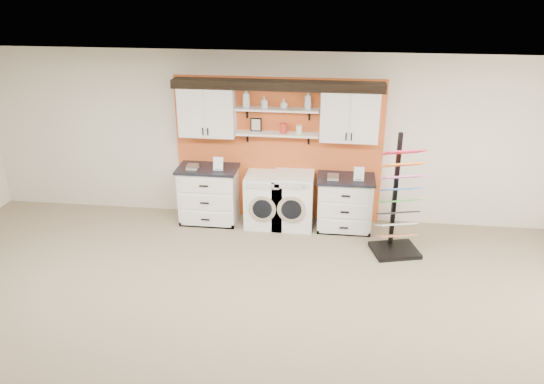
# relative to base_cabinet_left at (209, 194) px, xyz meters

# --- Properties ---
(floor) EXTENTS (10.00, 10.00, 0.00)m
(floor) POSITION_rel_base_cabinet_left_xyz_m (1.13, -3.64, -0.48)
(floor) COLOR gray
(floor) RESTS_ON ground
(ceiling) EXTENTS (10.00, 10.00, 0.00)m
(ceiling) POSITION_rel_base_cabinet_left_xyz_m (1.13, -3.64, 2.32)
(ceiling) COLOR white
(ceiling) RESTS_ON wall_back
(wall_back) EXTENTS (10.00, 0.00, 10.00)m
(wall_back) POSITION_rel_base_cabinet_left_xyz_m (1.13, 0.36, 0.92)
(wall_back) COLOR beige
(wall_back) RESTS_ON floor
(accent_panel) EXTENTS (3.40, 0.07, 2.40)m
(accent_panel) POSITION_rel_base_cabinet_left_xyz_m (1.13, 0.32, 0.72)
(accent_panel) COLOR #CE5723
(accent_panel) RESTS_ON wall_back
(upper_cabinet_left) EXTENTS (0.90, 0.35, 0.84)m
(upper_cabinet_left) POSITION_rel_base_cabinet_left_xyz_m (-0.00, 0.15, 1.40)
(upper_cabinet_left) COLOR white
(upper_cabinet_left) RESTS_ON wall_back
(upper_cabinet_right) EXTENTS (0.90, 0.35, 0.84)m
(upper_cabinet_right) POSITION_rel_base_cabinet_left_xyz_m (2.26, 0.15, 1.40)
(upper_cabinet_right) COLOR white
(upper_cabinet_right) RESTS_ON wall_back
(shelf_lower) EXTENTS (1.32, 0.28, 0.03)m
(shelf_lower) POSITION_rel_base_cabinet_left_xyz_m (1.13, 0.16, 1.05)
(shelf_lower) COLOR white
(shelf_lower) RESTS_ON wall_back
(shelf_upper) EXTENTS (1.32, 0.28, 0.03)m
(shelf_upper) POSITION_rel_base_cabinet_left_xyz_m (1.13, 0.16, 1.45)
(shelf_upper) COLOR white
(shelf_upper) RESTS_ON wall_back
(crown_molding) EXTENTS (3.30, 0.41, 0.13)m
(crown_molding) POSITION_rel_base_cabinet_left_xyz_m (1.13, 0.17, 1.85)
(crown_molding) COLOR black
(crown_molding) RESTS_ON wall_back
(picture_frame) EXTENTS (0.18, 0.02, 0.22)m
(picture_frame) POSITION_rel_base_cabinet_left_xyz_m (0.78, 0.21, 1.17)
(picture_frame) COLOR black
(picture_frame) RESTS_ON shelf_lower
(canister_red) EXTENTS (0.11, 0.11, 0.16)m
(canister_red) POSITION_rel_base_cabinet_left_xyz_m (1.23, 0.16, 1.14)
(canister_red) COLOR red
(canister_red) RESTS_ON shelf_lower
(canister_cream) EXTENTS (0.10, 0.10, 0.14)m
(canister_cream) POSITION_rel_base_cabinet_left_xyz_m (1.48, 0.16, 1.13)
(canister_cream) COLOR silver
(canister_cream) RESTS_ON shelf_lower
(base_cabinet_left) EXTENTS (0.99, 0.66, 0.97)m
(base_cabinet_left) POSITION_rel_base_cabinet_left_xyz_m (0.00, 0.00, 0.00)
(base_cabinet_left) COLOR white
(base_cabinet_left) RESTS_ON floor
(base_cabinet_right) EXTENTS (0.92, 0.66, 0.90)m
(base_cabinet_right) POSITION_rel_base_cabinet_left_xyz_m (2.26, 0.00, -0.03)
(base_cabinet_right) COLOR white
(base_cabinet_right) RESTS_ON floor
(washer) EXTENTS (0.63, 0.71, 0.88)m
(washer) POSITION_rel_base_cabinet_left_xyz_m (0.95, -0.00, -0.04)
(washer) COLOR white
(washer) RESTS_ON floor
(dryer) EXTENTS (0.65, 0.71, 0.91)m
(dryer) POSITION_rel_base_cabinet_left_xyz_m (1.42, -0.00, -0.03)
(dryer) COLOR white
(dryer) RESTS_ON floor
(sample_rack) EXTENTS (0.79, 0.71, 1.83)m
(sample_rack) POSITION_rel_base_cabinet_left_xyz_m (3.02, -0.71, 0.08)
(sample_rack) COLOR black
(sample_rack) RESTS_ON floor
(soap_bottle_a) EXTENTS (0.13, 0.13, 0.31)m
(soap_bottle_a) POSITION_rel_base_cabinet_left_xyz_m (0.64, 0.16, 1.62)
(soap_bottle_a) COLOR silver
(soap_bottle_a) RESTS_ON shelf_upper
(soap_bottle_b) EXTENTS (0.11, 0.11, 0.19)m
(soap_bottle_b) POSITION_rel_base_cabinet_left_xyz_m (0.92, 0.16, 1.56)
(soap_bottle_b) COLOR silver
(soap_bottle_b) RESTS_ON shelf_upper
(soap_bottle_c) EXTENTS (0.17, 0.17, 0.15)m
(soap_bottle_c) POSITION_rel_base_cabinet_left_xyz_m (1.23, 0.16, 1.54)
(soap_bottle_c) COLOR silver
(soap_bottle_c) RESTS_ON shelf_upper
(soap_bottle_d) EXTENTS (0.12, 0.12, 0.30)m
(soap_bottle_d) POSITION_rel_base_cabinet_left_xyz_m (1.61, 0.16, 1.61)
(soap_bottle_d) COLOR silver
(soap_bottle_d) RESTS_ON shelf_upper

